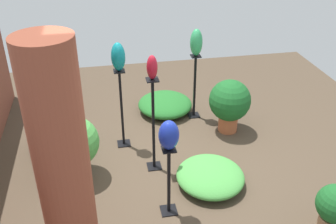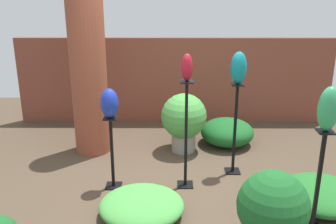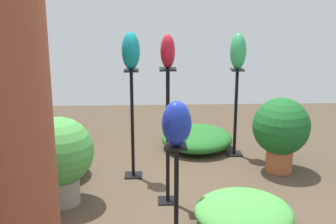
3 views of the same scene
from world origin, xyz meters
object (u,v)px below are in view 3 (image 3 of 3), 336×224
Objects in this scene: pedestal_jade at (235,116)px; potted_plant_mid_left at (281,129)px; pedestal_teal at (132,129)px; art_vase_cobalt at (177,123)px; art_vase_teal at (131,51)px; art_vase_jade at (238,51)px; pedestal_cobalt at (176,205)px; pedestal_ruby at (168,143)px; brick_pillar at (14,128)px; potted_plant_walkway_edge at (60,155)px; art_vase_ruby at (168,51)px.

potted_plant_mid_left is (-0.57, -0.43, 0.01)m from pedestal_jade.
art_vase_cobalt is at bearing -165.47° from pedestal_teal.
art_vase_jade is at bearing -63.13° from art_vase_teal.
pedestal_cobalt is 2.58m from art_vase_jade.
pedestal_cobalt is (-2.24, 0.88, -0.09)m from pedestal_jade.
pedestal_teal is 1.40× the size of potted_plant_mid_left.
pedestal_jade is at bearing -21.50° from art_vase_cobalt.
potted_plant_mid_left is (0.09, -1.73, -0.05)m from pedestal_teal.
art_vase_cobalt is at bearing 0.00° from pedestal_cobalt.
pedestal_teal is 1.64m from pedestal_cobalt.
art_vase_jade is 1.08× the size of art_vase_teal.
art_vase_jade reaches higher than art_vase_cobalt.
art_vase_teal is at bearing 29.46° from pedestal_ruby.
brick_pillar is 1.57m from potted_plant_walkway_edge.
brick_pillar is 2.75× the size of potted_plant_walkway_edge.
art_vase_cobalt is 0.40× the size of potted_plant_walkway_edge.
art_vase_ruby is at bearing 2.19° from pedestal_cobalt.
art_vase_ruby is (-1.32, 0.92, 0.20)m from art_vase_jade.
potted_plant_mid_left is at bearing -142.64° from pedestal_jade.
art_vase_ruby reaches higher than art_vase_teal.
brick_pillar is at bearing 131.26° from potted_plant_mid_left.
art_vase_cobalt is 0.41× the size of potted_plant_mid_left.
pedestal_ruby is 1.12m from art_vase_teal.
art_vase_cobalt is (-1.58, -0.41, 0.55)m from pedestal_teal.
pedestal_teal reaches higher than pedestal_cobalt.
art_vase_jade is at bearing -26.57° from pedestal_jade.
art_vase_cobalt is 1.57m from potted_plant_walkway_edge.
art_vase_ruby reaches higher than art_vase_jade.
pedestal_jade is at bearing -34.79° from pedestal_ruby.
pedestal_teal is at bearing -46.99° from potted_plant_walkway_edge.
pedestal_ruby is 0.91m from art_vase_ruby.
art_vase_cobalt reaches higher than potted_plant_mid_left.
pedestal_cobalt is (-0.92, -0.04, -0.22)m from pedestal_ruby.
pedestal_jade is 1.27× the size of potted_plant_mid_left.
pedestal_teal is 3.46× the size of art_vase_cobalt.
brick_pillar reaches higher than art_vase_teal.
art_vase_teal reaches higher than potted_plant_mid_left.
brick_pillar is 5.56× the size of art_vase_jade.
pedestal_cobalt is at bearing -129.86° from potted_plant_walkway_edge.
potted_plant_mid_left is at bearing -60.95° from art_vase_ruby.
art_vase_teal reaches higher than pedestal_cobalt.
art_vase_cobalt is at bearing -129.86° from potted_plant_walkway_edge.
pedestal_cobalt is 0.70m from art_vase_cobalt.
pedestal_teal is at bearing 14.53° from pedestal_cobalt.
potted_plant_mid_left is at bearing -87.16° from pedestal_teal.
brick_pillar is 3.36m from art_vase_jade.
pedestal_jade is at bearing -56.71° from potted_plant_walkway_edge.
art_vase_cobalt is (-0.92, -0.04, 0.48)m from pedestal_ruby.
pedestal_ruby is at bearing 145.21° from pedestal_jade.
potted_plant_mid_left is at bearing -142.64° from art_vase_jade.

